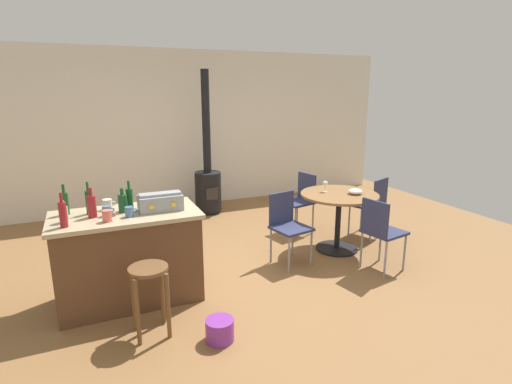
# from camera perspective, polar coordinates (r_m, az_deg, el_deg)

# --- Properties ---
(ground_plane) EXTENTS (8.80, 8.80, 0.00)m
(ground_plane) POSITION_cam_1_polar(r_m,az_deg,el_deg) (4.75, -1.78, -10.92)
(ground_plane) COLOR olive
(back_wall) EXTENTS (8.00, 0.10, 2.70)m
(back_wall) POSITION_cam_1_polar(r_m,az_deg,el_deg) (7.17, -10.85, 8.69)
(back_wall) COLOR silver
(back_wall) RESTS_ON ground_plane
(kitchen_island) EXTENTS (1.37, 0.72, 0.90)m
(kitchen_island) POSITION_cam_1_polar(r_m,az_deg,el_deg) (4.13, -17.68, -8.80)
(kitchen_island) COLOR brown
(kitchen_island) RESTS_ON ground_plane
(wooden_stool) EXTENTS (0.33, 0.33, 0.61)m
(wooden_stool) POSITION_cam_1_polar(r_m,az_deg,el_deg) (3.52, -15.00, -12.75)
(wooden_stool) COLOR brown
(wooden_stool) RESTS_ON ground_plane
(dining_table) EXTENTS (0.98, 0.98, 0.76)m
(dining_table) POSITION_cam_1_polar(r_m,az_deg,el_deg) (5.21, 11.75, -2.12)
(dining_table) COLOR black
(dining_table) RESTS_ON ground_plane
(folding_chair_near) EXTENTS (0.47, 0.47, 0.85)m
(folding_chair_near) POSITION_cam_1_polar(r_m,az_deg,el_deg) (4.76, 4.53, -4.42)
(folding_chair_near) COLOR navy
(folding_chair_near) RESTS_ON ground_plane
(folding_chair_far) EXTENTS (0.47, 0.47, 0.86)m
(folding_chair_far) POSITION_cam_1_polar(r_m,az_deg,el_deg) (4.73, 17.38, -5.08)
(folding_chair_far) COLOR navy
(folding_chair_far) RESTS_ON ground_plane
(folding_chair_left) EXTENTS (0.52, 0.52, 0.86)m
(folding_chair_left) POSITION_cam_1_polar(r_m,az_deg,el_deg) (5.80, 16.22, -1.43)
(folding_chair_left) COLOR navy
(folding_chair_left) RESTS_ON ground_plane
(folding_chair_right) EXTENTS (0.48, 0.48, 0.86)m
(folding_chair_right) POSITION_cam_1_polar(r_m,az_deg,el_deg) (5.82, 6.37, -0.87)
(folding_chair_right) COLOR navy
(folding_chair_right) RESTS_ON ground_plane
(wood_stove) EXTENTS (0.44, 0.45, 2.35)m
(wood_stove) POSITION_cam_1_polar(r_m,az_deg,el_deg) (6.72, -6.90, 1.64)
(wood_stove) COLOR black
(wood_stove) RESTS_ON ground_plane
(toolbox) EXTENTS (0.41, 0.22, 0.17)m
(toolbox) POSITION_cam_1_polar(r_m,az_deg,el_deg) (3.96, -13.50, -1.40)
(toolbox) COLOR gray
(toolbox) RESTS_ON kitchen_island
(bottle_0) EXTENTS (0.06, 0.06, 0.30)m
(bottle_0) POSITION_cam_1_polar(r_m,az_deg,el_deg) (3.74, -25.87, -2.84)
(bottle_0) COLOR maroon
(bottle_0) RESTS_ON kitchen_island
(bottle_1) EXTENTS (0.08, 0.08, 0.24)m
(bottle_1) POSITION_cam_1_polar(r_m,az_deg,el_deg) (4.00, -18.52, -1.48)
(bottle_1) COLOR #194C23
(bottle_1) RESTS_ON kitchen_island
(bottle_2) EXTENTS (0.06, 0.06, 0.28)m
(bottle_2) POSITION_cam_1_polar(r_m,az_deg,el_deg) (4.07, -17.62, -0.87)
(bottle_2) COLOR #194C23
(bottle_2) RESTS_ON kitchen_island
(bottle_3) EXTENTS (0.07, 0.07, 0.20)m
(bottle_3) POSITION_cam_1_polar(r_m,az_deg,el_deg) (3.89, -25.78, -2.86)
(bottle_3) COLOR #B7B2AD
(bottle_3) RESTS_ON kitchen_island
(bottle_4) EXTENTS (0.07, 0.07, 0.29)m
(bottle_4) POSITION_cam_1_polar(r_m,az_deg,el_deg) (4.11, -25.64, -1.43)
(bottle_4) COLOR #194C23
(bottle_4) RESTS_ON kitchen_island
(bottle_5) EXTENTS (0.06, 0.06, 0.31)m
(bottle_5) POSITION_cam_1_polar(r_m,az_deg,el_deg) (4.04, -22.77, -1.27)
(bottle_5) COLOR #194C23
(bottle_5) RESTS_ON kitchen_island
(bottle_6) EXTENTS (0.08, 0.08, 0.28)m
(bottle_6) POSITION_cam_1_polar(r_m,az_deg,el_deg) (3.93, -22.41, -1.84)
(bottle_6) COLOR maroon
(bottle_6) RESTS_ON kitchen_island
(cup_0) EXTENTS (0.11, 0.07, 0.10)m
(cup_0) POSITION_cam_1_polar(r_m,az_deg,el_deg) (3.94, -20.55, -2.55)
(cup_0) COLOR #4C7099
(cup_0) RESTS_ON kitchen_island
(cup_1) EXTENTS (0.11, 0.07, 0.10)m
(cup_1) POSITION_cam_1_polar(r_m,az_deg,el_deg) (3.84, -17.64, -2.70)
(cup_1) COLOR #4C7099
(cup_1) RESTS_ON kitchen_island
(cup_2) EXTENTS (0.12, 0.08, 0.10)m
(cup_2) POSITION_cam_1_polar(r_m,az_deg,el_deg) (3.77, -20.49, -3.21)
(cup_2) COLOR #DB6651
(cup_2) RESTS_ON kitchen_island
(cup_3) EXTENTS (0.12, 0.09, 0.10)m
(cup_3) POSITION_cam_1_polar(r_m,az_deg,el_deg) (4.13, -20.44, -1.69)
(cup_3) COLOR white
(cup_3) RESTS_ON kitchen_island
(wine_glass) EXTENTS (0.07, 0.07, 0.14)m
(wine_glass) POSITION_cam_1_polar(r_m,az_deg,el_deg) (5.19, 9.88, 1.17)
(wine_glass) COLOR silver
(wine_glass) RESTS_ON dining_table
(serving_bowl) EXTENTS (0.18, 0.18, 0.07)m
(serving_bowl) POSITION_cam_1_polar(r_m,az_deg,el_deg) (5.17, 14.00, 0.09)
(serving_bowl) COLOR white
(serving_bowl) RESTS_ON dining_table
(plastic_bucket) EXTENTS (0.24, 0.24, 0.19)m
(plastic_bucket) POSITION_cam_1_polar(r_m,az_deg,el_deg) (3.52, -5.20, -19.05)
(plastic_bucket) COLOR purple
(plastic_bucket) RESTS_ON ground_plane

